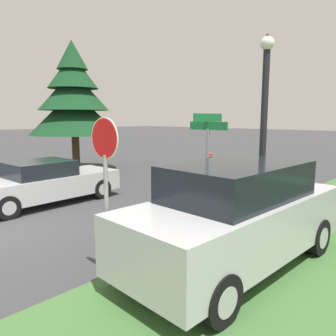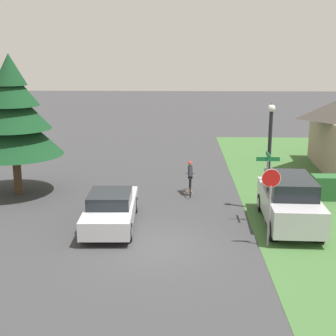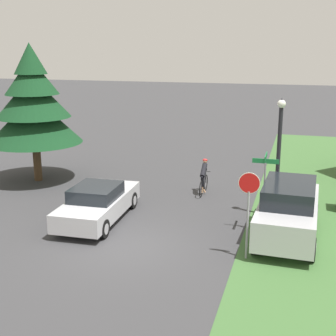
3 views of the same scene
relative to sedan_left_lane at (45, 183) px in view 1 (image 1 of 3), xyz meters
name	(u,v)px [view 1 (image 1 of 3)]	position (x,y,z in m)	size (l,w,h in m)	color
ground_plane	(5,232)	(1.79, -1.94, -0.67)	(140.00, 140.00, 0.00)	#38383A
sedan_left_lane	(45,183)	(0.00, 0.00, 0.00)	(1.97, 4.68, 1.39)	#BCBCC1
cyclist	(205,175)	(3.12, 4.34, 0.06)	(0.44, 1.76, 1.55)	black
parked_suv_right	(237,216)	(6.88, 0.29, 0.29)	(2.08, 4.87, 1.94)	#B7B7BC
stop_sign	(106,171)	(5.74, -1.77, 1.24)	(0.65, 0.07, 2.76)	gray
street_lamp	(264,120)	(6.37, 2.15, 2.01)	(0.31, 0.31, 4.56)	black
street_name_sign	(208,158)	(6.03, 0.51, 1.27)	(0.90, 0.90, 2.82)	gray
conifer_tall_near	(74,99)	(-5.10, 4.22, 3.00)	(4.47, 4.47, 6.54)	#4C3823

